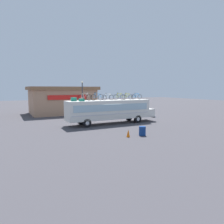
% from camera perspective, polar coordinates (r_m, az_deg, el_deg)
% --- Properties ---
extents(ground_plane, '(120.00, 120.00, 0.00)m').
position_cam_1_polar(ground_plane, '(25.72, -0.89, -3.23)').
color(ground_plane, '#423F44').
extents(bus, '(11.68, 2.46, 2.92)m').
position_cam_1_polar(bus, '(25.59, -0.44, 0.64)').
color(bus, silver).
rests_on(bus, ground).
extents(luggage_bag_1, '(0.56, 0.47, 0.41)m').
position_cam_1_polar(luggage_bag_1, '(23.97, -10.47, 3.47)').
color(luggage_bag_1, '#1E7F66').
rests_on(luggage_bag_1, bus).
extents(luggage_bag_2, '(0.54, 0.54, 0.28)m').
position_cam_1_polar(luggage_bag_2, '(23.73, -8.36, 3.33)').
color(luggage_bag_2, '#1E7F66').
rests_on(luggage_bag_2, bus).
extents(rooftop_bicycle_1, '(1.76, 0.44, 0.97)m').
position_cam_1_polar(rooftop_bicycle_1, '(24.55, -7.45, 4.05)').
color(rooftop_bicycle_1, black).
rests_on(rooftop_bicycle_1, bus).
extents(rooftop_bicycle_2, '(1.71, 0.44, 0.97)m').
position_cam_1_polar(rooftop_bicycle_2, '(24.86, -4.12, 4.11)').
color(rooftop_bicycle_2, black).
rests_on(rooftop_bicycle_2, bus).
extents(rooftop_bicycle_3, '(1.65, 0.44, 0.86)m').
position_cam_1_polar(rooftop_bicycle_3, '(25.36, -1.15, 4.09)').
color(rooftop_bicycle_3, black).
rests_on(rooftop_bicycle_3, bus).
extents(rooftop_bicycle_4, '(1.63, 0.44, 0.91)m').
position_cam_1_polar(rooftop_bicycle_4, '(25.76, 2.01, 4.16)').
color(rooftop_bicycle_4, black).
rests_on(rooftop_bicycle_4, bus).
extents(rooftop_bicycle_5, '(1.64, 0.44, 0.86)m').
position_cam_1_polar(rooftop_bicycle_5, '(26.81, 4.26, 4.20)').
color(rooftop_bicycle_5, black).
rests_on(rooftop_bicycle_5, bus).
extents(rooftop_bicycle_6, '(1.63, 0.44, 0.86)m').
position_cam_1_polar(rooftop_bicycle_6, '(27.45, 6.78, 4.22)').
color(rooftop_bicycle_6, black).
rests_on(rooftop_bicycle_6, bus).
extents(roadside_building, '(11.19, 8.02, 4.65)m').
position_cam_1_polar(roadside_building, '(37.38, -13.58, 3.27)').
color(roadside_building, tan).
rests_on(roadside_building, ground).
extents(trash_bin, '(0.62, 0.62, 0.85)m').
position_cam_1_polar(trash_bin, '(19.50, 8.34, -5.17)').
color(trash_bin, navy).
rests_on(trash_bin, ground).
extents(traffic_cone, '(0.32, 0.32, 0.70)m').
position_cam_1_polar(traffic_cone, '(18.75, 4.49, -5.83)').
color(traffic_cone, orange).
rests_on(traffic_cone, ground).
extents(street_lamp, '(0.30, 0.30, 5.38)m').
position_cam_1_polar(street_lamp, '(28.93, -8.13, 3.99)').
color(street_lamp, '#38383D').
rests_on(street_lamp, ground).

